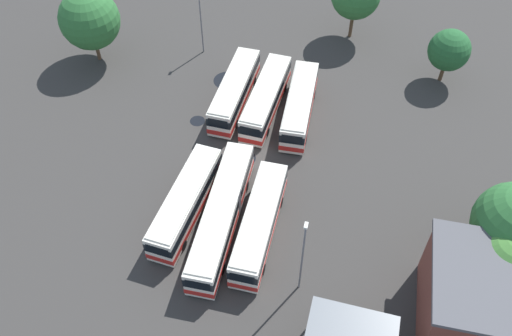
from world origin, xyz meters
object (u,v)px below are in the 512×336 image
bus_row1_slot2 (259,223)px  bus_row1_slot0 (186,202)px  lamp_post_near_entrance (201,22)px  tree_northeast (506,260)px  bus_row0_slot1 (266,98)px  depot_building (479,300)px  tree_south_edge (89,19)px  bus_row0_slot0 (235,91)px  bus_row0_slot2 (299,106)px  lamp_post_far_corner (303,255)px  tree_north_edge (449,50)px  bus_row1_slot1 (222,214)px

bus_row1_slot2 → bus_row1_slot0: bearing=-95.9°
lamp_post_near_entrance → tree_northeast: size_ratio=1.07×
bus_row0_slot1 → lamp_post_near_entrance: 13.43m
bus_row1_slot2 → depot_building: bearing=77.5°
tree_south_edge → bus_row0_slot0: bearing=77.9°
bus_row0_slot2 → lamp_post_far_corner: size_ratio=1.29×
bus_row0_slot0 → lamp_post_near_entrance: 10.75m
bus_row0_slot1 → lamp_post_far_corner: (20.79, 7.70, 3.16)m
bus_row0_slot1 → bus_row1_slot2: 16.74m
bus_row1_slot0 → lamp_post_near_entrance: (-24.36, -5.98, 2.52)m
bus_row1_slot2 → tree_south_edge: tree_south_edge is taller
bus_row0_slot0 → bus_row1_slot2: size_ratio=0.99×
bus_row0_slot2 → lamp_post_near_entrance: lamp_post_near_entrance is taller
bus_row1_slot2 → tree_north_edge: 30.87m
lamp_post_near_entrance → bus_row1_slot0: bearing=13.8°
depot_building → tree_northeast: tree_northeast is taller
bus_row1_slot2 → tree_northeast: (0.80, 20.15, 2.87)m
tree_northeast → tree_south_edge: size_ratio=0.80×
lamp_post_far_corner → bus_row0_slot1: bearing=-159.7°
bus_row0_slot2 → tree_north_edge: bearing=124.6°
bus_row0_slot1 → lamp_post_near_entrance: lamp_post_near_entrance is taller
bus_row1_slot0 → lamp_post_far_corner: bearing=66.4°
bus_row0_slot1 → bus_row1_slot0: (15.70, -3.97, -0.00)m
tree_north_edge → tree_south_edge: tree_south_edge is taller
bus_row0_slot1 → bus_row1_slot2: bearing=11.0°
bus_row0_slot0 → bus_row0_slot1: same height
bus_row0_slot1 → bus_row1_slot2: same height
bus_row1_slot2 → lamp_post_near_entrance: bearing=-152.4°
bus_row0_slot2 → lamp_post_far_corner: (20.50, 3.91, 3.16)m
depot_building → tree_northeast: 3.94m
bus_row1_slot2 → lamp_post_near_entrance: size_ratio=1.56×
bus_row0_slot0 → bus_row0_slot1: 3.65m
bus_row1_slot0 → bus_row1_slot2: 7.19m
bus_row0_slot0 → bus_row0_slot1: size_ratio=0.99×
bus_row0_slot0 → tree_northeast: size_ratio=1.64×
bus_row0_slot1 → tree_south_edge: 22.67m
bus_row0_slot2 → tree_south_edge: size_ratio=1.29×
lamp_post_far_corner → bus_row1_slot2: bearing=-134.0°
bus_row0_slot2 → tree_north_edge: 18.42m
bus_row0_slot0 → bus_row1_slot1: 16.91m
bus_row0_slot1 → bus_row0_slot2: size_ratio=1.03×
lamp_post_near_entrance → tree_northeast: lamp_post_near_entrance is taller
bus_row0_slot0 → depot_building: depot_building is taller
bus_row1_slot0 → tree_northeast: size_ratio=1.65×
lamp_post_far_corner → bus_row1_slot0: bearing=-113.6°
bus_row0_slot0 → bus_row0_slot1: (0.34, 3.64, 0.00)m
bus_row0_slot2 → lamp_post_far_corner: lamp_post_far_corner is taller
lamp_post_near_entrance → tree_northeast: (25.90, 33.29, 0.36)m
bus_row1_slot1 → depot_building: (4.27, 21.98, 1.54)m
bus_row1_slot2 → tree_north_edge: bearing=149.5°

